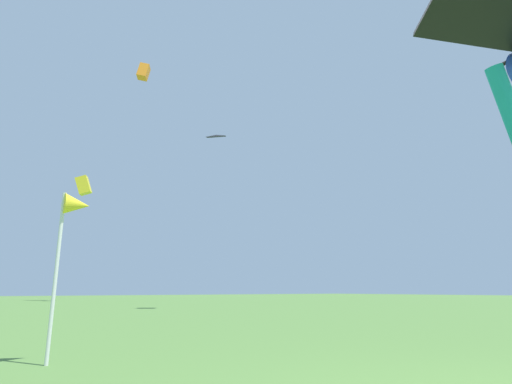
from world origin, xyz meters
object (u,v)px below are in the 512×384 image
at_px(distant_kite_orange_low_right, 144,72).
at_px(distant_kite_yellow_high_right, 84,185).
at_px(marker_flag, 74,215).
at_px(distant_kite_black_high_left, 216,136).

bearing_deg(distant_kite_orange_low_right, distant_kite_yellow_high_right, 116.36).
height_order(distant_kite_yellow_high_right, marker_flag, distant_kite_yellow_high_right).
bearing_deg(distant_kite_black_high_left, distant_kite_yellow_high_right, 95.33).
bearing_deg(distant_kite_yellow_high_right, distant_kite_black_high_left, -84.67).
bearing_deg(distant_kite_orange_low_right, distant_kite_black_high_left, -93.55).
bearing_deg(distant_kite_yellow_high_right, marker_flag, -102.43).
distance_m(distant_kite_orange_low_right, marker_flag, 27.00).
relative_size(distant_kite_black_high_left, marker_flag, 0.54).
xyz_separation_m(distant_kite_orange_low_right, marker_flag, (-8.02, -21.52, -14.19)).
bearing_deg(marker_flag, distant_kite_black_high_left, 52.97).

